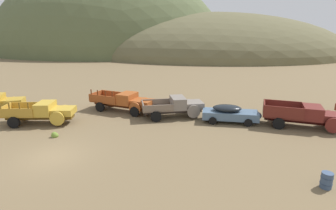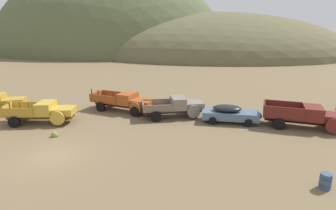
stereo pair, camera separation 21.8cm
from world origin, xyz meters
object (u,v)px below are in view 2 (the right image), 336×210
object	(u,v)px
truck_oxblood	(309,116)
truck_faded_yellow	(45,112)
oil_drum_spare	(325,181)
car_chalk_blue	(232,114)
truck_oxide_orange	(127,102)
truck_primer_gray	(177,106)

from	to	relation	value
truck_oxblood	truck_faded_yellow	bearing A→B (deg)	-164.03
truck_faded_yellow	oil_drum_spare	bearing A→B (deg)	-29.23
truck_faded_yellow	truck_oxblood	distance (m)	22.37
car_chalk_blue	truck_oxblood	world-z (taller)	truck_oxblood
oil_drum_spare	truck_faded_yellow	bearing A→B (deg)	156.77
truck_faded_yellow	truck_oxide_orange	distance (m)	7.44
oil_drum_spare	truck_primer_gray	bearing A→B (deg)	126.57
car_chalk_blue	truck_faded_yellow	bearing A→B (deg)	-169.46
truck_primer_gray	truck_oxide_orange	bearing A→B (deg)	152.64
truck_oxide_orange	car_chalk_blue	bearing A→B (deg)	5.29
truck_primer_gray	oil_drum_spare	distance (m)	13.93
truck_primer_gray	car_chalk_blue	size ratio (longest dim) A/B	1.15
truck_faded_yellow	car_chalk_blue	distance (m)	16.29
oil_drum_spare	truck_oxide_orange	bearing A→B (deg)	137.10
truck_oxblood	car_chalk_blue	bearing A→B (deg)	-173.78
truck_faded_yellow	truck_primer_gray	xyz separation A→B (m)	(11.33, 2.75, -0.01)
car_chalk_blue	oil_drum_spare	world-z (taller)	car_chalk_blue
truck_faded_yellow	truck_primer_gray	size ratio (longest dim) A/B	1.01
truck_faded_yellow	car_chalk_blue	world-z (taller)	truck_faded_yellow
truck_oxide_orange	car_chalk_blue	world-z (taller)	truck_oxide_orange
truck_oxblood	oil_drum_spare	distance (m)	9.49
truck_oxblood	oil_drum_spare	xyz separation A→B (m)	(-2.74, -9.07, -0.60)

